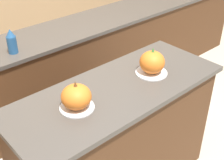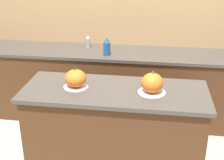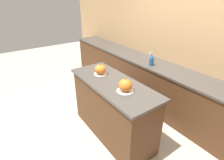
# 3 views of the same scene
# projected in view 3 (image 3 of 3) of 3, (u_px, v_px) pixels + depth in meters

# --- Properties ---
(ground_plane) EXTENTS (12.00, 12.00, 0.00)m
(ground_plane) POSITION_uv_depth(u_px,v_px,m) (113.00, 132.00, 2.96)
(ground_plane) COLOR #BCB29E
(wall_back) EXTENTS (8.00, 0.06, 2.50)m
(wall_back) POSITION_uv_depth(u_px,v_px,m) (180.00, 46.00, 3.19)
(wall_back) COLOR tan
(wall_back) RESTS_ON ground_plane
(kitchen_island) EXTENTS (1.57, 0.62, 0.96)m
(kitchen_island) POSITION_uv_depth(u_px,v_px,m) (113.00, 109.00, 2.75)
(kitchen_island) COLOR #4C2D19
(kitchen_island) RESTS_ON ground_plane
(back_counter) EXTENTS (6.00, 0.60, 0.90)m
(back_counter) POSITION_uv_depth(u_px,v_px,m) (163.00, 89.00, 3.37)
(back_counter) COLOR #4C2D19
(back_counter) RESTS_ON ground_plane
(pumpkin_cake_left) EXTENTS (0.21, 0.21, 0.19)m
(pumpkin_cake_left) POSITION_uv_depth(u_px,v_px,m) (100.00, 70.00, 2.74)
(pumpkin_cake_left) COLOR silver
(pumpkin_cake_left) RESTS_ON kitchen_island
(pumpkin_cake_right) EXTENTS (0.23, 0.23, 0.20)m
(pumpkin_cake_right) POSITION_uv_depth(u_px,v_px,m) (125.00, 86.00, 2.26)
(pumpkin_cake_right) COLOR silver
(pumpkin_cake_right) RESTS_ON kitchen_island
(bottle_tall) EXTENTS (0.08, 0.08, 0.21)m
(bottle_tall) POSITION_uv_depth(u_px,v_px,m) (152.00, 60.00, 3.23)
(bottle_tall) COLOR #235184
(bottle_tall) RESTS_ON back_counter
(bottle_short) EXTENTS (0.06, 0.06, 0.16)m
(bottle_short) POSITION_uv_depth(u_px,v_px,m) (150.00, 55.00, 3.57)
(bottle_short) COLOR #99999E
(bottle_short) RESTS_ON back_counter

